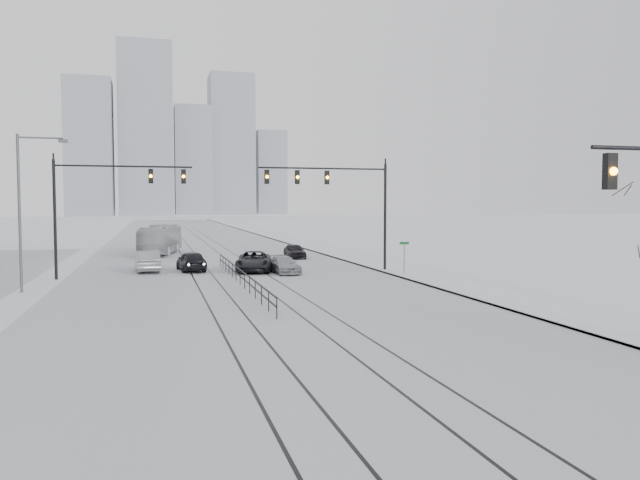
{
  "coord_description": "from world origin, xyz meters",
  "views": [
    {
      "loc": [
        -5.12,
        -8.55,
        5.07
      ],
      "look_at": [
        3.1,
        22.29,
        3.2
      ],
      "focal_mm": 35.0,
      "sensor_mm": 36.0,
      "label": 1
    }
  ],
  "objects": [
    {
      "name": "sedan_nb_front",
      "position": [
        2.0,
        37.34,
        0.75
      ],
      "size": [
        3.5,
        5.77,
        1.5
      ],
      "primitive_type": "imported",
      "rotation": [
        0.0,
        0.0,
        -0.2
      ],
      "color": "black",
      "rests_on": "ground"
    },
    {
      "name": "curb",
      "position": [
        11.05,
        60.0,
        0.06
      ],
      "size": [
        0.1,
        260.0,
        0.12
      ],
      "primitive_type": "cube",
      "color": "gray",
      "rests_on": "ground"
    },
    {
      "name": "sedan_sb_outer",
      "position": [
        -5.65,
        39.34,
        0.78
      ],
      "size": [
        1.95,
        4.81,
        1.55
      ],
      "primitive_type": "imported",
      "rotation": [
        0.0,
        0.0,
        3.21
      ],
      "color": "#A2A5AA",
      "rests_on": "ground"
    },
    {
      "name": "sidewalk_east",
      "position": [
        13.5,
        60.0,
        0.08
      ],
      "size": [
        5.0,
        260.0,
        0.16
      ],
      "primitive_type": "cube",
      "color": "silver",
      "rests_on": "ground"
    },
    {
      "name": "sedan_nb_right",
      "position": [
        3.93,
        35.54,
        0.61
      ],
      "size": [
        2.04,
        4.32,
        1.22
      ],
      "primitive_type": "imported",
      "rotation": [
        0.0,
        0.0,
        0.08
      ],
      "color": "#96989D",
      "rests_on": "ground"
    },
    {
      "name": "traffic_mast_nw",
      "position": [
        -8.52,
        36.0,
        5.57
      ],
      "size": [
        9.1,
        0.37,
        8.0
      ],
      "color": "black",
      "rests_on": "ground"
    },
    {
      "name": "tram_rails",
      "position": [
        -0.0,
        40.0,
        0.02
      ],
      "size": [
        5.3,
        180.0,
        0.01
      ],
      "color": "black",
      "rests_on": "ground"
    },
    {
      "name": "median_fence",
      "position": [
        0.0,
        30.0,
        0.53
      ],
      "size": [
        0.06,
        24.0,
        1.0
      ],
      "color": "black",
      "rests_on": "ground"
    },
    {
      "name": "street_light_west",
      "position": [
        -12.2,
        30.0,
        5.21
      ],
      "size": [
        2.73,
        0.25,
        9.0
      ],
      "color": "#595B60",
      "rests_on": "ground"
    },
    {
      "name": "sedan_nb_far",
      "position": [
        7.39,
        47.51,
        0.67
      ],
      "size": [
        1.6,
        3.94,
        1.34
      ],
      "primitive_type": "imported",
      "rotation": [
        0.0,
        0.0,
        -0.01
      ],
      "color": "black",
      "rests_on": "ground"
    },
    {
      "name": "box_truck",
      "position": [
        -4.53,
        55.47,
        1.45
      ],
      "size": [
        4.51,
        10.66,
        2.89
      ],
      "primitive_type": "imported",
      "rotation": [
        0.0,
        0.0,
        2.93
      ],
      "color": "#B4B6B8",
      "rests_on": "ground"
    },
    {
      "name": "street_sign",
      "position": [
        11.8,
        32.0,
        1.61
      ],
      "size": [
        0.7,
        0.06,
        2.4
      ],
      "color": "#595B60",
      "rests_on": "ground"
    },
    {
      "name": "road",
      "position": [
        0.0,
        60.0,
        0.01
      ],
      "size": [
        22.0,
        260.0,
        0.02
      ],
      "primitive_type": "cube",
      "color": "silver",
      "rests_on": "ground"
    },
    {
      "name": "skyline",
      "position": [
        5.02,
        273.63,
        30.65
      ],
      "size": [
        96.0,
        48.0,
        72.0
      ],
      "color": "#989DA7",
      "rests_on": "ground"
    },
    {
      "name": "traffic_mast_ne",
      "position": [
        8.15,
        34.99,
        5.76
      ],
      "size": [
        9.6,
        0.37,
        8.0
      ],
      "color": "black",
      "rests_on": "ground"
    },
    {
      "name": "sedan_sb_inner",
      "position": [
        -2.47,
        38.85,
        0.75
      ],
      "size": [
        2.26,
        4.6,
        1.51
      ],
      "primitive_type": "imported",
      "rotation": [
        0.0,
        0.0,
        3.25
      ],
      "color": "black",
      "rests_on": "ground"
    }
  ]
}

